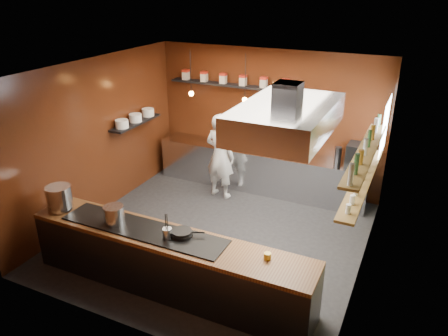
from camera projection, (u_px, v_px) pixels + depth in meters
The scene contains 26 objects.
floor at pixel (216, 236), 7.89m from camera, with size 5.00×5.00×0.00m, color black.
back_wall at pixel (267, 120), 9.37m from camera, with size 5.00×5.00×0.00m, color #341509.
left_wall at pixel (98, 138), 8.28m from camera, with size 5.00×5.00×0.00m, color #341509.
right_wall at pixel (370, 188), 6.32m from camera, with size 5.00×5.00×0.00m, color brown.
ceiling at pixel (215, 69), 6.70m from camera, with size 5.00×5.00×0.00m, color silver.
window_pane at pixel (385, 128), 7.59m from camera, with size 1.00×1.00×0.00m, color white.
prep_counter at pixel (260, 170), 9.52m from camera, with size 4.60×0.65×0.90m, color silver.
pass_counter at pixel (168, 262), 6.38m from camera, with size 4.40×0.72×0.94m.
tin_shelf at pixel (227, 85), 9.33m from camera, with size 2.60×0.26×0.04m, color black.
plate_shelf at pixel (136, 122), 9.02m from camera, with size 0.30×1.40×0.04m, color black.
bottle_shelf_upper at pixel (366, 152), 6.46m from camera, with size 0.26×2.80×0.04m, color brown.
bottle_shelf_lower at pixel (362, 181), 6.65m from camera, with size 0.26×2.80×0.04m, color brown.
extractor_hood at pixel (286, 118), 6.06m from camera, with size 1.20×2.00×0.72m.
pendant_left at pixel (191, 91), 9.00m from camera, with size 0.10×0.10×0.95m.
pendant_right at pixel (245, 97), 8.53m from camera, with size 0.10×0.10×0.95m.
storage_tins at pixel (233, 79), 9.22m from camera, with size 2.43×0.13×0.22m.
plate_stacks at pixel (135, 118), 8.98m from camera, with size 0.26×1.16×0.16m.
bottles at pixel (367, 143), 6.41m from camera, with size 0.06×2.66×0.24m.
wine_glasses at pixel (363, 176), 6.62m from camera, with size 0.07×2.37×0.13m.
stockpot_large at pixel (59, 198), 6.83m from camera, with size 0.39×0.39×0.38m, color silver.
stockpot_small at pixel (114, 215), 6.43m from camera, with size 0.30×0.30×0.28m, color silver.
utensil_crock at pixel (167, 234), 6.06m from camera, with size 0.13×0.13×0.17m, color #B6B8BD.
frying_pan at pixel (182, 233), 6.16m from camera, with size 0.47×0.32×0.08m.
butter_jar at pixel (267, 256), 5.68m from camera, with size 0.10×0.10×0.09m, color gold.
espresso_machine at pixel (359, 155), 8.51m from camera, with size 0.44×0.42×0.44m, color black.
chef at pixel (220, 156), 9.04m from camera, with size 0.66×0.43×1.81m, color white.
Camera 1 is at (3.01, -6.04, 4.27)m, focal length 35.00 mm.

